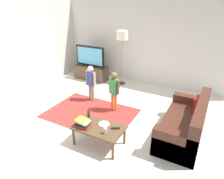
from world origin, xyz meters
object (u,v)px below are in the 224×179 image
couch (187,125)px  book_stack (83,123)px  bottle (89,115)px  plate (104,124)px  tv_remote (115,128)px  child_center (114,88)px  coffee_table (99,129)px  soda_can (105,131)px  floor_lamp (122,38)px  tv_stand (91,73)px  child_near_tv (91,80)px  tv (90,56)px

couch → book_stack: size_ratio=6.08×
bottle → plate: (0.35, 0.02, -0.12)m
tv_remote → plate: size_ratio=0.77×
child_center → tv_remote: (0.70, -1.26, -0.21)m
coffee_table → soda_can: bearing=-28.6°
floor_lamp → child_center: size_ratio=1.67×
tv_stand → child_center: 2.39m
coffee_table → soda_can: size_ratio=8.33×
child_near_tv → plate: size_ratio=4.68×
bottle → coffee_table: bearing=-18.4°
tv → plate: (2.19, -2.79, -0.42)m
tv → coffee_table: size_ratio=1.10×
tv_stand → coffee_table: size_ratio=1.20×
tv → floor_lamp: 1.34m
tv_stand → book_stack: book_stack is taller
couch → child_center: size_ratio=1.69×
bottle → soda_can: bearing=-22.9°
tv → tv_remote: 3.76m
child_center → soda_can: 1.60m
couch → child_near_tv: size_ratio=1.75×
tv_stand → floor_lamp: (1.13, 0.15, 1.30)m
couch → child_near_tv: (-2.73, 0.49, 0.33)m
child_near_tv → tv_remote: child_near_tv is taller
tv_remote → tv: bearing=100.1°
child_center → tv_remote: size_ratio=6.26×
book_stack → bottle: (-0.02, 0.23, 0.05)m
tv_stand → plate: (2.19, -2.81, 0.18)m
couch → plate: bearing=-146.5°
floor_lamp → tv_remote: bearing=-66.1°
tv → soda_can: tv is taller
tv_stand → book_stack: size_ratio=4.05×
tv_remote → couch: bearing=8.6°
tv_remote → soda_can: size_ratio=1.42×
plate → bottle: bearing=-176.7°
couch → soda_can: 1.77m
floor_lamp → book_stack: floor_lamp is taller
book_stack → soda_can: (0.50, 0.01, -0.01)m
book_stack → bottle: 0.24m
couch → plate: couch is taller
tv_stand → tv: size_ratio=1.09×
floor_lamp → child_near_tv: bearing=-98.2°
tv → couch: 4.11m
child_center → tv_remote: child_center is taller
child_near_tv → coffee_table: (1.22, -1.57, -0.25)m
floor_lamp → plate: 3.34m
child_center → book_stack: (0.10, -1.49, -0.15)m
tv → child_center: tv is taller
coffee_table → child_near_tv: bearing=127.9°
floor_lamp → child_center: (0.63, -1.73, -0.90)m
tv → bottle: tv is taller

